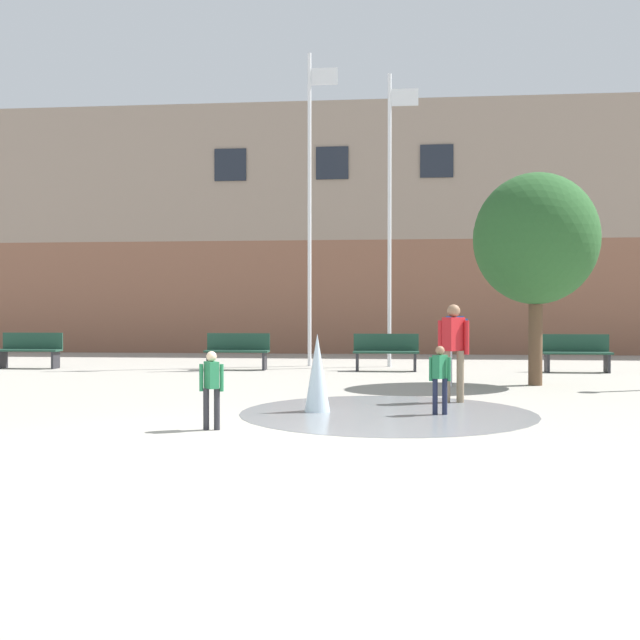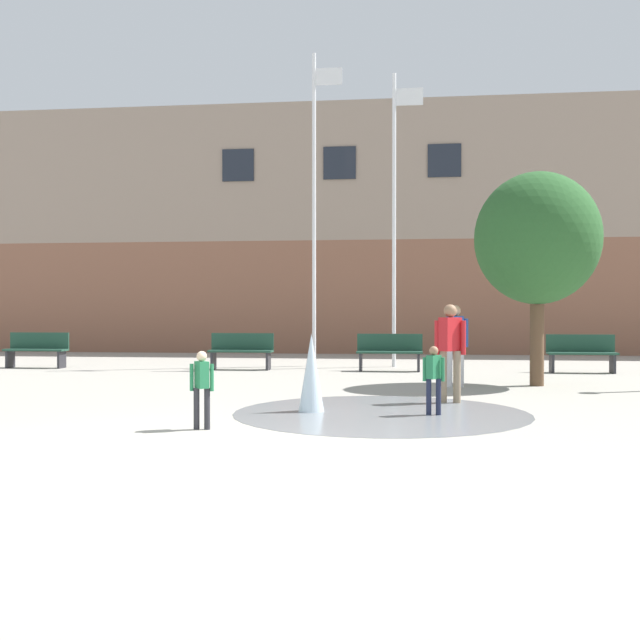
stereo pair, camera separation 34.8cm
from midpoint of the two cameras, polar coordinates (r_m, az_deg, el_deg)
name	(u,v)px [view 1 (the left image)]	position (r m, az deg, el deg)	size (l,w,h in m)	color
ground_plane	(195,460)	(7.76, -10.77, -10.41)	(100.00, 100.00, 0.00)	#9E998E
library_building	(338,236)	(28.49, 1.05, 6.42)	(36.00, 6.05, 8.59)	brown
splash_fountain	(350,391)	(11.00, 1.37, -5.44)	(4.31, 4.31, 1.15)	gray
park_bench_under_left_flagpole	(30,350)	(20.62, -21.66, -2.11)	(1.60, 0.44, 0.91)	#28282D
park_bench_center	(237,351)	(18.85, -6.84, -2.33)	(1.60, 0.44, 0.91)	#28282D
park_bench_near_trashcan	(386,351)	(18.37, 4.51, -2.40)	(1.60, 0.44, 0.91)	#28282D
park_bench_far_right	(576,352)	(18.92, 18.44, -2.35)	(1.60, 0.44, 0.91)	#28282D
child_running	(211,384)	(9.50, -9.31, -4.81)	(0.31, 0.24, 0.99)	#28282D
adult_in_red	(453,345)	(12.25, 9.34, -1.89)	(0.50, 0.38, 1.59)	#89755B
child_with_pink_shirt	(440,374)	(10.82, 8.22, -4.12)	(0.31, 0.24, 0.99)	#1E233D
teen_by_trashcan	(455,339)	(14.79, 9.57, -1.43)	(0.50, 0.39, 1.59)	silver
flagpole_left	(311,201)	(20.11, -1.23, 9.08)	(0.80, 0.10, 8.30)	silver
flagpole_right	(391,211)	(19.94, 4.90, 8.26)	(0.80, 0.10, 7.70)	silver
street_tree_near_building	(536,239)	(15.46, 15.50, 5.93)	(2.45, 2.45, 4.22)	brown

